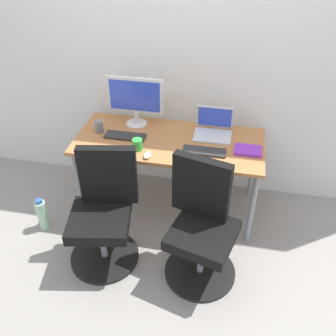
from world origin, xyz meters
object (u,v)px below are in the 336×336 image
office_chair_right (201,228)px  water_bottle_on_floor (42,214)px  office_chair_left (104,214)px  desktop_monitor (135,98)px  open_laptop (213,128)px  coffee_mug (137,145)px

office_chair_right → water_bottle_on_floor: office_chair_right is taller
office_chair_right → water_bottle_on_floor: 1.41m
office_chair_left → desktop_monitor: bearing=87.4°
office_chair_right → open_laptop: (-0.02, 0.82, 0.35)m
office_chair_left → desktop_monitor: (0.04, 0.86, 0.54)m
office_chair_left → desktop_monitor: desktop_monitor is taller
open_laptop → desktop_monitor: bearing=176.9°
water_bottle_on_floor → open_laptop: (1.35, 0.65, 0.63)m
office_chair_right → desktop_monitor: (-0.70, 0.86, 0.54)m
water_bottle_on_floor → office_chair_right: bearing=-6.9°
water_bottle_on_floor → coffee_mug: 1.05m
office_chair_right → coffee_mug: size_ratio=10.22×
water_bottle_on_floor → desktop_monitor: 1.27m
office_chair_right → desktop_monitor: bearing=129.1°
desktop_monitor → open_laptop: 0.71m
office_chair_right → open_laptop: 0.89m
desktop_monitor → coffee_mug: bearing=-73.8°
coffee_mug → open_laptop: bearing=32.0°
office_chair_right → coffee_mug: office_chair_right is taller
office_chair_right → desktop_monitor: desktop_monitor is taller
desktop_monitor → water_bottle_on_floor: bearing=-134.4°
water_bottle_on_floor → desktop_monitor: (0.68, 0.69, 0.82)m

